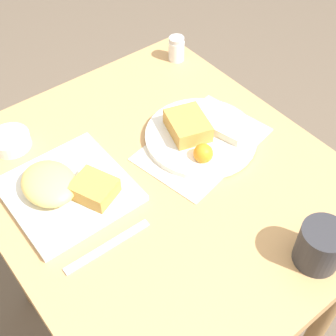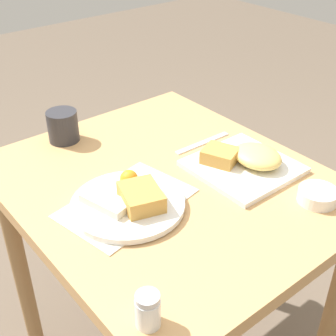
# 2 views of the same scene
# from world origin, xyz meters

# --- Properties ---
(dining_table) EXTENTS (0.84, 0.72, 0.76)m
(dining_table) POSITION_xyz_m (0.00, 0.00, 0.65)
(dining_table) COLOR tan
(dining_table) RESTS_ON ground_plane
(menu_card) EXTENTS (0.25, 0.33, 0.00)m
(menu_card) POSITION_xyz_m (-0.02, 0.13, 0.76)
(menu_card) COLOR beige
(menu_card) RESTS_ON dining_table
(plate_square_near) EXTENTS (0.24, 0.24, 0.06)m
(plate_square_near) POSITION_xyz_m (-0.08, -0.19, 0.78)
(plate_square_near) COLOR white
(plate_square_near) RESTS_ON dining_table
(plate_oval_far) EXTENTS (0.26, 0.26, 0.05)m
(plate_oval_far) POSITION_xyz_m (-0.03, 0.14, 0.78)
(plate_oval_far) COLOR white
(plate_oval_far) RESTS_ON menu_card
(sauce_ramekin) EXTENTS (0.09, 0.09, 0.03)m
(sauce_ramekin) POSITION_xyz_m (-0.29, -0.21, 0.78)
(sauce_ramekin) COLOR white
(sauce_ramekin) RESTS_ON dining_table
(salt_shaker) EXTENTS (0.04, 0.04, 0.07)m
(salt_shaker) POSITION_xyz_m (-0.32, 0.30, 0.79)
(salt_shaker) COLOR white
(salt_shaker) RESTS_ON dining_table
(butter_knife) EXTENTS (0.02, 0.19, 0.00)m
(butter_knife) POSITION_xyz_m (0.08, -0.19, 0.76)
(butter_knife) COLOR silver
(butter_knife) RESTS_ON dining_table
(coffee_mug) EXTENTS (0.09, 0.09, 0.09)m
(coffee_mug) POSITION_xyz_m (0.34, 0.10, 0.81)
(coffee_mug) COLOR #2D2D33
(coffee_mug) RESTS_ON dining_table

